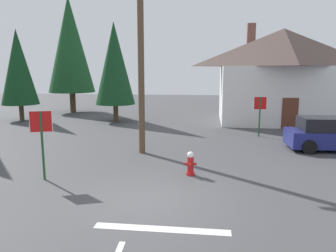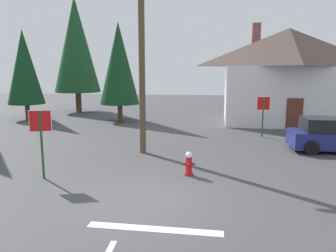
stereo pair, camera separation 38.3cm
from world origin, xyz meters
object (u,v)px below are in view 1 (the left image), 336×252
(house, at_px, (282,74))
(pine_tree_tall_left, at_px, (18,67))
(pine_tree_far_center, at_px, (114,64))
(stop_sign_far, at_px, (260,108))
(utility_pole, at_px, (141,62))
(parked_car, at_px, (334,134))
(fire_hydrant, at_px, (190,164))
(pine_tree_mid_left, at_px, (70,45))
(stop_sign_near, at_px, (41,131))

(house, xyz_separation_m, pine_tree_tall_left, (-19.11, -1.53, 0.50))
(pine_tree_far_center, bearing_deg, stop_sign_far, -24.81)
(utility_pole, relative_size, pine_tree_far_center, 1.10)
(house, bearing_deg, parked_car, -85.49)
(fire_hydrant, bearing_deg, house, 65.73)
(fire_hydrant, xyz_separation_m, pine_tree_mid_left, (-11.24, 16.51, 5.45))
(fire_hydrant, relative_size, stop_sign_far, 0.38)
(parked_car, bearing_deg, house, 94.51)
(utility_pole, bearing_deg, stop_sign_near, -123.42)
(pine_tree_tall_left, height_order, pine_tree_mid_left, pine_tree_mid_left)
(stop_sign_near, relative_size, pine_tree_far_center, 0.34)
(stop_sign_near, distance_m, pine_tree_mid_left, 19.10)
(parked_car, height_order, pine_tree_mid_left, pine_tree_mid_left)
(house, height_order, parked_car, house)
(stop_sign_near, distance_m, pine_tree_tall_left, 15.21)
(stop_sign_near, bearing_deg, stop_sign_far, 44.55)
(utility_pole, xyz_separation_m, pine_tree_mid_left, (-8.89, 13.54, 1.79))
(fire_hydrant, height_order, stop_sign_far, stop_sign_far)
(utility_pole, xyz_separation_m, pine_tree_tall_left, (-10.86, 8.59, -0.15))
(stop_sign_near, height_order, pine_tree_far_center, pine_tree_far_center)
(stop_sign_near, height_order, utility_pole, utility_pole)
(stop_sign_far, relative_size, pine_tree_mid_left, 0.23)
(utility_pole, bearing_deg, pine_tree_tall_left, 141.67)
(house, relative_size, pine_tree_tall_left, 1.39)
(pine_tree_mid_left, bearing_deg, stop_sign_near, -70.49)
(stop_sign_near, distance_m, stop_sign_far, 12.04)
(pine_tree_tall_left, bearing_deg, utility_pole, -38.33)
(pine_tree_mid_left, bearing_deg, parked_car, -33.97)
(pine_tree_tall_left, bearing_deg, stop_sign_near, -57.01)
(stop_sign_near, bearing_deg, house, 52.36)
(stop_sign_far, height_order, pine_tree_tall_left, pine_tree_tall_left)
(stop_sign_far, bearing_deg, pine_tree_tall_left, 166.00)
(pine_tree_tall_left, bearing_deg, fire_hydrant, -41.19)
(house, bearing_deg, pine_tree_mid_left, 168.70)
(stop_sign_far, bearing_deg, stop_sign_near, -135.45)
(fire_hydrant, xyz_separation_m, parked_car, (6.58, 4.51, 0.32))
(fire_hydrant, bearing_deg, pine_tree_mid_left, 124.24)
(stop_sign_far, relative_size, pine_tree_tall_left, 0.34)
(fire_hydrant, xyz_separation_m, utility_pole, (-2.35, 2.97, 3.65))
(fire_hydrant, xyz_separation_m, stop_sign_far, (3.56, 7.38, 1.20))
(house, xyz_separation_m, pine_tree_mid_left, (-17.14, 3.43, 2.44))
(pine_tree_far_center, bearing_deg, pine_tree_mid_left, 137.99)
(fire_hydrant, xyz_separation_m, pine_tree_tall_left, (-13.21, 11.56, 3.51))
(pine_tree_mid_left, bearing_deg, utility_pole, -56.70)
(parked_car, relative_size, pine_tree_tall_left, 0.68)
(utility_pole, bearing_deg, fire_hydrant, -51.72)
(utility_pole, xyz_separation_m, house, (8.25, 10.11, -0.65))
(house, relative_size, parked_car, 2.05)
(stop_sign_far, distance_m, pine_tree_far_center, 10.86)
(parked_car, relative_size, pine_tree_mid_left, 0.45)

